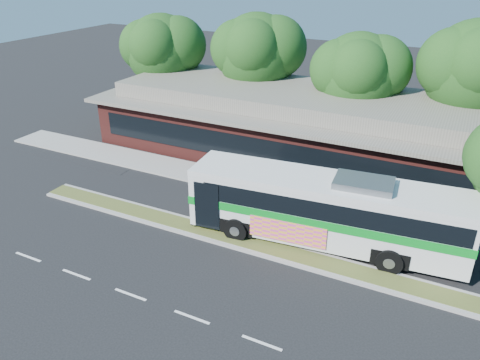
{
  "coord_description": "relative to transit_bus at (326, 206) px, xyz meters",
  "views": [
    {
      "loc": [
        7.99,
        -16.75,
        12.82
      ],
      "look_at": [
        -1.98,
        3.16,
        2.0
      ],
      "focal_mm": 35.0,
      "sensor_mm": 36.0,
      "label": 1
    }
  ],
  "objects": [
    {
      "name": "plaza_building",
      "position": [
        -2.99,
        10.59,
        0.08
      ],
      "size": [
        33.2,
        11.2,
        4.45
      ],
      "color": "#531D1A",
      "rests_on": "ground"
    },
    {
      "name": "tree_bg_b",
      "position": [
        -9.55,
        13.74,
        4.09
      ],
      "size": [
        6.69,
        6.0,
        9.0
      ],
      "color": "black",
      "rests_on": "ground"
    },
    {
      "name": "transit_bus",
      "position": [
        0.0,
        0.0,
        0.0
      ],
      "size": [
        13.32,
        4.04,
        3.69
      ],
      "rotation": [
        0.0,
        0.0,
        0.09
      ],
      "color": "silver",
      "rests_on": "ground"
    },
    {
      "name": "median_strip",
      "position": [
        -2.99,
        -1.8,
        -1.98
      ],
      "size": [
        26.0,
        1.1,
        0.15
      ],
      "primitive_type": "cube",
      "color": "#404A1F",
      "rests_on": "ground"
    },
    {
      "name": "ground",
      "position": [
        -2.99,
        -2.4,
        -2.05
      ],
      "size": [
        120.0,
        120.0,
        0.0
      ],
      "primitive_type": "plane",
      "color": "black",
      "rests_on": "ground"
    },
    {
      "name": "tree_bg_c",
      "position": [
        -1.58,
        12.73,
        3.54
      ],
      "size": [
        6.24,
        5.6,
        8.26
      ],
      "color": "black",
      "rests_on": "ground"
    },
    {
      "name": "tree_bg_a",
      "position": [
        -17.57,
        12.74,
        3.82
      ],
      "size": [
        6.47,
        5.8,
        8.63
      ],
      "color": "black",
      "rests_on": "ground"
    },
    {
      "name": "sedan",
      "position": [
        -14.9,
        6.96,
        -1.34
      ],
      "size": [
        5.11,
        2.67,
        1.42
      ],
      "primitive_type": "imported",
      "rotation": [
        0.0,
        0.0,
        1.42
      ],
      "color": "silver",
      "rests_on": "ground"
    },
    {
      "name": "parking_lot",
      "position": [
        -20.99,
        7.6,
        -2.05
      ],
      "size": [
        14.0,
        12.0,
        0.01
      ],
      "primitive_type": "cube",
      "color": "black",
      "rests_on": "ground"
    },
    {
      "name": "sidewalk",
      "position": [
        -2.99,
        4.0,
        -1.99
      ],
      "size": [
        44.0,
        2.6,
        0.12
      ],
      "primitive_type": "cube",
      "color": "gray",
      "rests_on": "ground"
    }
  ]
}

